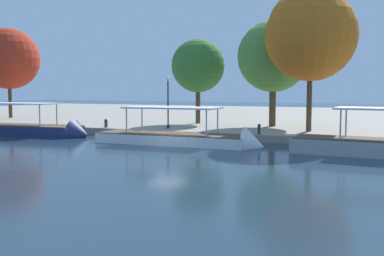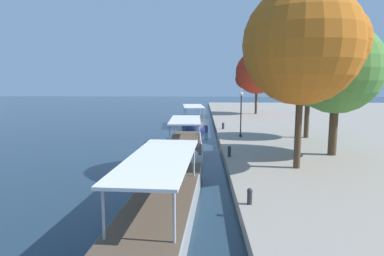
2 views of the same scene
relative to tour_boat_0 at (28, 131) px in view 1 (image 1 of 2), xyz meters
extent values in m
plane|color=#1E3342|center=(15.15, -2.34, -0.36)|extent=(220.00, 220.00, 0.00)
cube|color=gray|center=(15.15, 30.37, -0.05)|extent=(120.00, 55.00, 0.62)
cube|color=navy|center=(-1.06, -0.09, -0.14)|extent=(12.24, 3.96, 1.28)
cone|color=navy|center=(5.44, 0.47, -0.14)|extent=(1.62, 2.76, 2.65)
cube|color=brown|center=(-1.06, -0.09, 0.55)|extent=(11.99, 3.79, 0.08)
cylinder|color=#B2B2B7|center=(2.14, 1.36, 1.50)|extent=(0.10, 0.10, 1.83)
cylinder|color=#B2B2B7|center=(2.34, -0.98, 1.50)|extent=(0.10, 0.10, 1.83)
cube|color=silver|center=(-1.06, -0.09, 2.47)|extent=(7.66, 3.34, 0.12)
cube|color=white|center=(14.53, -0.39, -0.24)|extent=(11.71, 3.28, 1.21)
cone|color=white|center=(20.85, -0.24, -0.24)|extent=(1.46, 2.74, 2.71)
cube|color=brown|center=(14.53, -0.39, 0.40)|extent=(11.47, 3.12, 0.08)
cylinder|color=#B2B2B7|center=(17.71, 0.89, 1.37)|extent=(0.10, 0.10, 1.86)
cylinder|color=#B2B2B7|center=(17.76, -1.51, 1.37)|extent=(0.10, 0.10, 1.86)
cylinder|color=#B2B2B7|center=(11.31, 0.74, 1.37)|extent=(0.10, 0.10, 1.86)
cylinder|color=#B2B2B7|center=(11.36, -1.66, 1.37)|extent=(0.10, 0.10, 1.86)
cube|color=silver|center=(14.53, -0.39, 2.36)|extent=(7.28, 2.94, 0.12)
cylinder|color=#B2B2B7|center=(26.78, 0.73, 1.57)|extent=(0.10, 0.10, 1.83)
cylinder|color=#B2B2B7|center=(26.64, -1.62, 1.57)|extent=(0.10, 0.10, 1.83)
cylinder|color=#2D2D33|center=(5.80, 3.68, 0.54)|extent=(0.29, 0.29, 0.54)
sphere|color=#2D2D33|center=(5.80, 3.68, 0.88)|extent=(0.31, 0.31, 0.31)
cylinder|color=#2D2D33|center=(20.25, 3.23, 0.57)|extent=(0.24, 0.24, 0.61)
sphere|color=#2D2D33|center=(20.25, 3.23, 0.94)|extent=(0.26, 0.26, 0.26)
cylinder|color=black|center=(11.44, 5.09, 2.38)|extent=(0.12, 0.12, 4.23)
sphere|color=white|center=(11.44, 5.09, 4.66)|extent=(0.38, 0.38, 0.38)
cylinder|color=black|center=(11.44, 5.09, 0.41)|extent=(0.26, 0.26, 0.30)
cylinder|color=#4C3823|center=(19.38, 11.19, 2.28)|extent=(0.62, 0.62, 4.04)
sphere|color=#4C8438|center=(19.38, 11.19, 6.81)|extent=(6.68, 6.68, 6.68)
sphere|color=#4C8438|center=(19.22, 10.92, 6.24)|extent=(4.29, 4.29, 4.29)
sphere|color=#4C8438|center=(17.81, 12.09, 7.28)|extent=(3.40, 3.40, 3.40)
cylinder|color=#4C3823|center=(11.55, 11.67, 2.18)|extent=(0.48, 0.48, 3.83)
sphere|color=#38702D|center=(11.55, 11.67, 6.13)|extent=(5.42, 5.42, 5.42)
sphere|color=#38702D|center=(11.18, 11.74, 6.67)|extent=(2.80, 2.80, 2.80)
sphere|color=#38702D|center=(12.28, 11.00, 7.10)|extent=(2.73, 2.73, 2.73)
cylinder|color=#4C3823|center=(23.35, 7.37, 2.78)|extent=(0.43, 0.43, 5.04)
sphere|color=#BC6019|center=(23.35, 7.37, 8.09)|extent=(7.44, 7.44, 7.44)
sphere|color=#BC6019|center=(22.36, 7.37, 9.16)|extent=(4.86, 4.86, 4.86)
sphere|color=#BC6019|center=(23.72, 8.96, 8.27)|extent=(4.62, 4.62, 4.62)
cylinder|color=#4C3823|center=(-13.00, 10.61, 2.48)|extent=(0.43, 0.43, 4.43)
sphere|color=#B22D19|center=(-13.00, 10.61, 7.46)|extent=(7.37, 7.37, 7.37)
sphere|color=#B22D19|center=(-11.34, 10.84, 7.72)|extent=(3.58, 3.58, 3.58)
camera|label=1|loc=(29.10, -29.81, 3.71)|focal=41.18mm
camera|label=2|loc=(44.19, 1.18, 5.84)|focal=30.31mm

